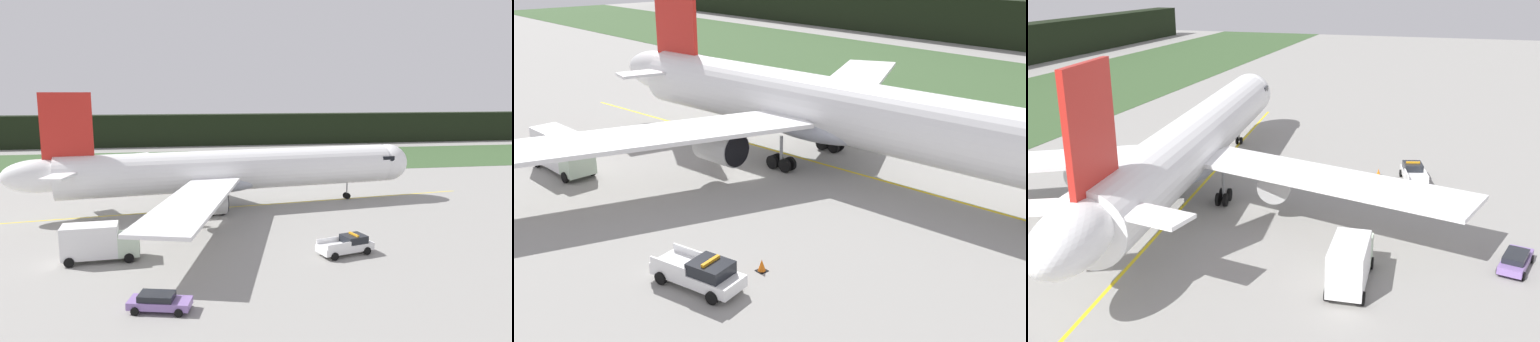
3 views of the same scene
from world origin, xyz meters
The scene contains 7 objects.
ground centered at (0.00, 0.00, 0.00)m, with size 320.00×320.00×0.00m, color gray.
taxiway_centerline_main centered at (3.35, 7.44, 0.00)m, with size 71.50×0.30×0.01m, color yellow.
airliner centered at (2.66, 7.35, 4.95)m, with size 54.85×51.61×15.41m.
ops_pickup_truck centered at (11.83, -12.80, 0.90)m, with size 5.80×3.37×1.94m.
catering_truck centered at (-11.49, -10.68, 1.83)m, with size 6.98×2.97×3.63m.
staff_car centered at (-5.65, -21.76, 0.70)m, with size 4.74×2.80×1.30m.
apron_cone centered at (12.74, -9.08, 0.37)m, with size 0.61×0.61×0.77m.
Camera 3 is at (-48.88, -17.24, 20.61)m, focal length 42.89 mm.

